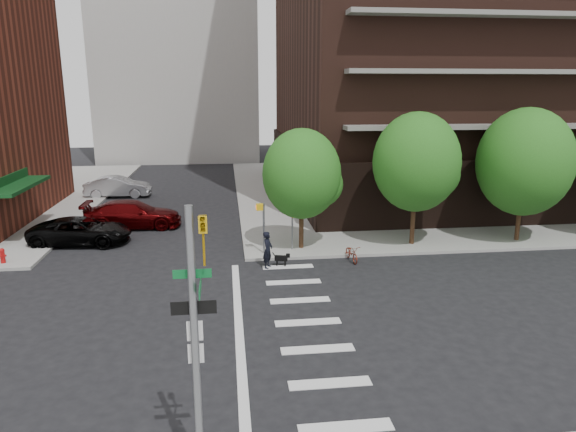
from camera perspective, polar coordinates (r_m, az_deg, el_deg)
name	(u,v)px	position (r m, az deg, el deg)	size (l,w,h in m)	color
ground	(225,327)	(18.82, -7.04, -12.13)	(120.00, 120.00, 0.00)	black
sidewalk_ne	(469,188)	(45.95, 19.43, 2.94)	(39.00, 33.00, 0.15)	gray
crosswalk	(286,323)	(18.92, -0.20, -11.85)	(3.85, 13.00, 0.01)	silver
tree_a	(302,174)	(26.03, 1.53, 4.69)	(4.00, 4.00, 5.90)	#301E11
tree_b	(416,162)	(27.48, 14.07, 5.82)	(4.50, 4.50, 6.65)	#301E11
tree_c	(525,162)	(30.15, 24.83, 5.46)	(5.00, 5.00, 6.80)	#301E11
traffic_signal	(198,372)	(10.95, -9.97, -16.71)	(0.90, 0.75, 6.00)	slate
pedestrian_signal	(270,220)	(25.73, -2.03, -0.41)	(2.18, 0.67, 2.60)	slate
fire_hydrant	(2,255)	(28.01, -29.16, -3.79)	(0.24, 0.24, 0.73)	#A50C0C
parked_car_black	(81,231)	(30.00, -22.04, -1.57)	(5.28, 2.44, 1.47)	black
parked_car_maroon	(133,214)	(32.48, -16.87, 0.18)	(5.76, 2.34, 1.67)	#410305
parked_car_silver	(118,187)	(42.10, -18.37, 3.10)	(4.93, 1.72, 1.62)	#A0A2A7
scooter	(352,253)	(25.40, 7.09, -4.10)	(0.54, 1.56, 0.82)	maroon
dog_walker	(268,250)	(24.13, -2.27, -3.79)	(0.42, 0.65, 1.77)	black
dog	(282,258)	(24.52, -0.68, -4.70)	(0.75, 0.35, 0.62)	black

